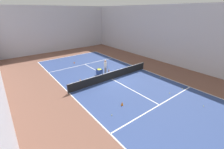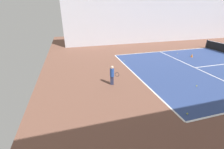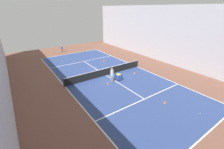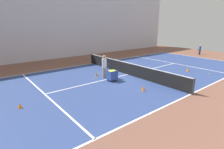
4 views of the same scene
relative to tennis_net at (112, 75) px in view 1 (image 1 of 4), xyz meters
The scene contains 26 objects.
ground_plane 0.50m from the tennis_net, ahead, with size 37.40×37.40×0.00m, color brown.
court_playing_area 0.50m from the tennis_net, ahead, with size 10.46×23.74×0.00m.
line_baseline_far 11.88m from the tennis_net, 90.00° to the left, with size 10.46×0.10×0.00m, color white.
line_sideline_left 5.26m from the tennis_net, behind, with size 0.10×23.74×0.00m, color white.
line_sideline_right 5.26m from the tennis_net, ahead, with size 0.10×23.74×0.00m, color white.
line_service_near 6.55m from the tennis_net, 90.00° to the right, with size 10.46×0.10×0.00m, color white.
line_service_far 6.55m from the tennis_net, 90.00° to the left, with size 10.46×0.10×0.00m, color white.
line_centre_service 0.50m from the tennis_net, ahead, with size 0.10×13.06×0.00m, color white.
hall_enclosure_right 10.74m from the tennis_net, ahead, with size 0.15×33.70×8.12m.
hall_enclosure_far 17.15m from the tennis_net, 90.00° to the left, with size 20.12×0.15×8.12m.
tennis_net is the anchor object (origin of this frame).
coach_at_net 2.05m from the tennis_net, 76.50° to the left, with size 0.37×0.68×1.71m.
ball_cart 2.01m from the tennis_net, 103.14° to the left, with size 0.59×0.63×0.78m.
training_cone_0 2.50m from the tennis_net, 61.57° to the left, with size 0.19×0.19×0.33m, color orange.
training_cone_1 3.62m from the tennis_net, 151.64° to the left, with size 0.21×0.21×0.33m, color orange.
training_cone_2 8.08m from the tennis_net, 97.11° to the left, with size 0.21×0.21×0.24m, color orange.
training_cone_3 5.27m from the tennis_net, 118.66° to the right, with size 0.21×0.21×0.34m, color orange.
tennis_ball_0 5.79m from the tennis_net, 33.51° to the right, with size 0.07×0.07×0.07m, color yellow.
tennis_ball_2 3.75m from the tennis_net, 10.95° to the right, with size 0.07×0.07×0.07m, color yellow.
tennis_ball_3 6.54m from the tennis_net, 127.98° to the right, with size 0.07×0.07×0.07m, color yellow.
tennis_ball_4 7.54m from the tennis_net, 56.42° to the right, with size 0.07×0.07×0.07m, color yellow.
tennis_ball_5 3.25m from the tennis_net, 23.61° to the left, with size 0.07×0.07×0.07m, color yellow.
tennis_ball_7 10.77m from the tennis_net, 101.26° to the left, with size 0.07×0.07×0.07m, color yellow.
tennis_ball_8 9.32m from the tennis_net, 73.16° to the right, with size 0.07×0.07×0.07m, color yellow.
tennis_ball_9 6.46m from the tennis_net, 68.49° to the right, with size 0.07×0.07×0.07m, color yellow.
tennis_ball_10 2.93m from the tennis_net, 78.85° to the left, with size 0.07×0.07×0.07m, color yellow.
Camera 1 is at (-9.66, -12.41, 7.36)m, focal length 24.00 mm.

